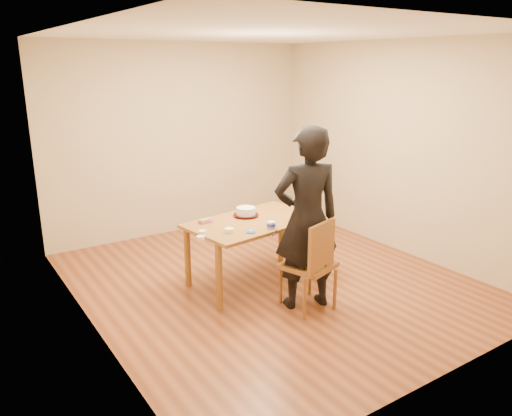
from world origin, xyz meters
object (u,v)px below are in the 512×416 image
dining_table (253,222)px  person (307,219)px  cake (246,211)px  dining_chair (308,265)px  cake_plate (246,215)px

dining_table → person: person is taller
cake → person: person is taller
dining_chair → person: (-0.00, 0.05, 0.48)m
cake → person: (0.14, -0.90, 0.12)m
cake_plate → person: (0.14, -0.90, 0.17)m
dining_table → dining_chair: size_ratio=3.12×
dining_chair → person: 0.48m
dining_table → cake: 0.19m
dining_chair → person: size_ratio=0.25×
cake → dining_chair: bearing=-81.8°
dining_chair → cake_plate: size_ratio=1.60×
dining_table → person: 0.77m
dining_table → dining_chair: bearing=-87.0°
cake → cake_plate: bearing=135.0°
dining_table → dining_chair: dining_table is taller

